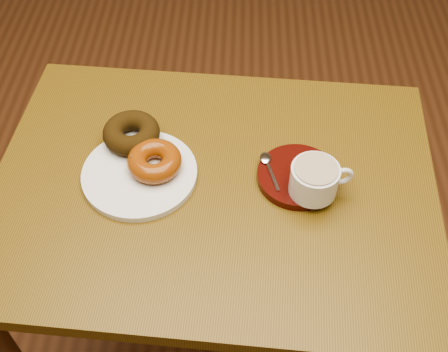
{
  "coord_description": "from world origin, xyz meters",
  "views": [
    {
      "loc": [
        -0.08,
        -0.44,
        1.6
      ],
      "look_at": [
        -0.1,
        0.23,
        0.81
      ],
      "focal_mm": 45.0,
      "sensor_mm": 36.0,
      "label": 1
    }
  ],
  "objects_px": {
    "saucer": "(298,176)",
    "coffee_cup": "(315,179)",
    "cafe_table": "(214,221)",
    "donut_plate": "(140,174)"
  },
  "relations": [
    {
      "from": "cafe_table",
      "to": "saucer",
      "type": "bearing_deg",
      "value": 8.69
    },
    {
      "from": "saucer",
      "to": "coffee_cup",
      "type": "height_order",
      "value": "coffee_cup"
    },
    {
      "from": "coffee_cup",
      "to": "donut_plate",
      "type": "bearing_deg",
      "value": 165.0
    },
    {
      "from": "cafe_table",
      "to": "saucer",
      "type": "distance_m",
      "value": 0.21
    },
    {
      "from": "cafe_table",
      "to": "saucer",
      "type": "height_order",
      "value": "saucer"
    },
    {
      "from": "cafe_table",
      "to": "coffee_cup",
      "type": "distance_m",
      "value": 0.25
    },
    {
      "from": "donut_plate",
      "to": "saucer",
      "type": "relative_size",
      "value": 1.43
    },
    {
      "from": "saucer",
      "to": "cafe_table",
      "type": "bearing_deg",
      "value": -175.08
    },
    {
      "from": "donut_plate",
      "to": "saucer",
      "type": "xyz_separation_m",
      "value": [
        0.3,
        0.0,
        0.0
      ]
    },
    {
      "from": "saucer",
      "to": "coffee_cup",
      "type": "relative_size",
      "value": 1.32
    }
  ]
}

